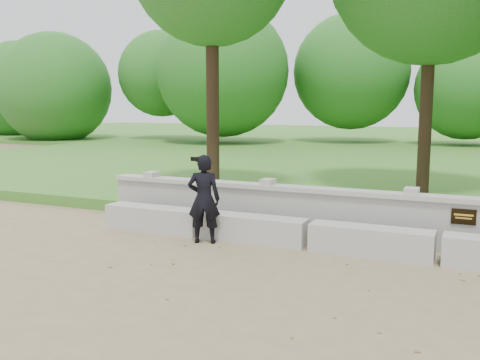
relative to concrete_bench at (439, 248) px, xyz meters
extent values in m
plane|color=#8F7C57|center=(0.00, -1.90, -0.22)|extent=(80.00, 80.00, 0.00)
cube|color=#2F691B|center=(0.00, 12.10, -0.10)|extent=(40.00, 22.00, 0.25)
cube|color=#ACA9A2|center=(-5.00, 0.00, 0.00)|extent=(1.90, 0.45, 0.45)
cube|color=#ACA9A2|center=(-3.00, 0.00, 0.00)|extent=(1.90, 0.45, 0.45)
cube|color=#ACA9A2|center=(-1.00, 0.00, 0.00)|extent=(1.90, 0.45, 0.45)
cube|color=#A19F98|center=(0.00, 0.70, 0.18)|extent=(12.50, 0.25, 0.82)
cube|color=#ACA9A2|center=(0.00, 0.70, 0.64)|extent=(12.50, 0.35, 0.08)
cube|color=black|center=(0.30, 0.56, 0.40)|extent=(0.36, 0.02, 0.24)
imported|color=black|center=(-3.72, -0.40, 0.53)|extent=(0.64, 0.53, 1.51)
cube|color=black|center=(-3.72, -0.70, 1.24)|extent=(0.14, 0.07, 0.07)
cylinder|color=#382619|center=(-5.37, 3.12, 2.31)|extent=(0.31, 0.31, 4.57)
cylinder|color=#382619|center=(-0.75, 4.95, 2.22)|extent=(0.30, 0.30, 4.39)
imported|color=#33832C|center=(-1.48, 1.40, 0.29)|extent=(0.33, 0.34, 0.53)
camera|label=1|loc=(0.52, -8.20, 2.11)|focal=40.00mm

